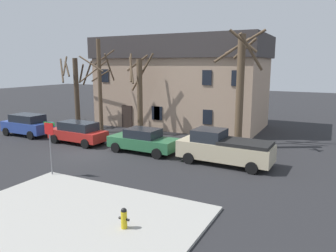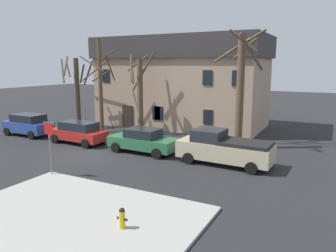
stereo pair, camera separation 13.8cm
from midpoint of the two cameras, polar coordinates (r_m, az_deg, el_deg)
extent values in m
plane|color=#262628|center=(22.19, -14.09, -4.77)|extent=(120.00, 120.00, 0.00)
cube|color=#A8A59E|center=(13.48, -15.94, -14.95)|extent=(9.60, 6.41, 0.12)
cube|color=tan|center=(31.51, 2.14, 5.98)|extent=(15.41, 7.39, 6.40)
cube|color=#383333|center=(31.44, 2.19, 13.59)|extent=(15.91, 7.89, 1.96)
cube|color=#2D231E|center=(30.40, -7.37, 1.64)|extent=(1.10, 0.12, 2.10)
cube|color=black|center=(28.70, -2.29, 2.30)|extent=(0.80, 0.08, 1.20)
cube|color=black|center=(28.60, -1.91, 2.27)|extent=(0.80, 0.08, 1.20)
cube|color=black|center=(26.68, 6.83, 1.58)|extent=(0.80, 0.08, 1.20)
cube|color=black|center=(31.47, -11.17, 8.70)|extent=(0.80, 0.08, 1.20)
cube|color=black|center=(26.40, 6.74, 8.47)|extent=(0.80, 0.08, 1.20)
cube|color=black|center=(25.66, 11.85, 8.26)|extent=(0.80, 0.08, 1.20)
cylinder|color=#4C3D2D|center=(31.24, -15.94, 5.56)|extent=(0.45, 0.45, 6.42)
cylinder|color=#4C3D2D|center=(31.00, -17.48, 9.60)|extent=(1.36, 1.03, 1.40)
cylinder|color=#4C3D2D|center=(31.33, -15.16, 8.91)|extent=(1.16, 0.70, 1.78)
cylinder|color=#4C3D2D|center=(31.07, -18.34, 9.29)|extent=(1.93, 1.78, 2.14)
cylinder|color=#4C3D2D|center=(31.54, -14.16, 9.02)|extent=(2.17, 1.23, 2.31)
cylinder|color=#4C3D2D|center=(31.30, -17.84, 10.08)|extent=(1.18, 1.70, 1.75)
cylinder|color=brown|center=(28.37, -12.06, 6.79)|extent=(0.34, 0.34, 7.94)
cylinder|color=brown|center=(27.95, -10.42, 10.10)|extent=(0.63, 1.91, 2.27)
cylinder|color=brown|center=(27.39, -13.56, 10.63)|extent=(2.29, 0.32, 1.32)
cylinder|color=brown|center=(29.14, -11.87, 8.71)|extent=(1.55, 0.96, 1.11)
cylinder|color=brown|center=(29.15, -11.30, 11.82)|extent=(1.98, 0.43, 1.30)
cylinder|color=brown|center=(29.52, -12.98, 9.50)|extent=(1.48, 2.28, 1.94)
cylinder|color=brown|center=(27.05, -5.14, 5.03)|extent=(0.46, 0.46, 6.28)
cylinder|color=brown|center=(27.57, -5.18, 8.59)|extent=(1.29, 0.87, 2.33)
cylinder|color=brown|center=(26.81, -6.61, 9.77)|extent=(1.09, 1.16, 2.19)
cylinder|color=brown|center=(26.93, -6.71, 10.19)|extent=(0.93, 1.36, 2.32)
cylinder|color=brown|center=(27.77, -5.55, 11.01)|extent=(1.47, 1.35, 1.40)
cylinder|color=brown|center=(27.60, -4.26, 10.10)|extent=(1.78, 0.21, 2.53)
cylinder|color=brown|center=(22.89, 12.39, 5.76)|extent=(0.53, 0.53, 7.85)
cylinder|color=brown|center=(24.02, 11.07, 12.99)|extent=(2.15, 2.08, 1.82)
cylinder|color=brown|center=(21.99, 12.95, 14.42)|extent=(1.82, 0.81, 1.55)
cylinder|color=brown|center=(24.21, 13.30, 14.22)|extent=(2.84, 0.44, 1.76)
cylinder|color=brown|center=(22.09, 14.30, 12.53)|extent=(1.35, 1.79, 2.39)
cylinder|color=brown|center=(23.56, 13.25, 13.15)|extent=(1.65, 0.25, 1.45)
cube|color=#2D4799|center=(29.35, -23.69, -0.11)|extent=(4.34, 1.90, 0.85)
cube|color=#1E232B|center=(29.16, -23.69, 1.29)|extent=(2.70, 1.66, 0.62)
cylinder|color=black|center=(30.04, -26.76, -0.92)|extent=(0.68, 0.23, 0.68)
cylinder|color=black|center=(31.12, -24.01, -0.32)|extent=(0.68, 0.23, 0.68)
cylinder|color=black|center=(27.73, -23.21, -1.52)|extent=(0.68, 0.23, 0.68)
cylinder|color=black|center=(28.89, -20.38, -0.86)|extent=(0.68, 0.23, 0.68)
cube|color=#AD231E|center=(25.12, -15.79, -1.47)|extent=(4.63, 1.90, 0.71)
cube|color=#1E232B|center=(24.93, -15.72, 0.00)|extent=(2.89, 1.63, 0.62)
cylinder|color=black|center=(25.74, -19.55, -2.16)|extent=(0.69, 0.25, 0.68)
cylinder|color=black|center=(26.87, -16.79, -1.47)|extent=(0.69, 0.25, 0.68)
cylinder|color=black|center=(23.53, -14.56, -3.06)|extent=(0.69, 0.25, 0.68)
cylinder|color=black|center=(24.76, -11.80, -2.26)|extent=(0.69, 0.25, 0.68)
cube|color=#2D6B42|center=(21.78, -4.60, -2.92)|extent=(4.78, 1.94, 0.72)
cube|color=#1E232B|center=(21.64, -4.62, -1.24)|extent=(2.22, 1.66, 0.58)
cylinder|color=black|center=(22.06, -9.39, -3.77)|extent=(0.69, 0.24, 0.68)
cylinder|color=black|center=(23.48, -6.66, -2.81)|extent=(0.69, 0.24, 0.68)
cylinder|color=black|center=(20.29, -2.18, -4.91)|extent=(0.69, 0.24, 0.68)
cylinder|color=black|center=(21.83, 0.28, -3.78)|extent=(0.69, 0.24, 0.68)
cube|color=#C6B793|center=(19.42, 9.79, -4.32)|extent=(5.62, 2.22, 1.00)
cube|color=#1E232B|center=(19.56, 7.12, -1.57)|extent=(1.84, 1.83, 0.70)
cube|color=black|center=(18.91, 13.33, -2.99)|extent=(2.96, 2.03, 0.20)
cylinder|color=black|center=(19.36, 3.45, -5.70)|extent=(0.69, 0.25, 0.68)
cylinder|color=black|center=(21.11, 5.84, -4.34)|extent=(0.69, 0.25, 0.68)
cylinder|color=black|center=(18.11, 14.32, -7.20)|extent=(0.69, 0.25, 0.68)
cylinder|color=black|center=(19.96, 15.85, -5.59)|extent=(0.69, 0.25, 0.68)
cylinder|color=gold|center=(11.97, -8.10, -16.06)|extent=(0.22, 0.22, 0.63)
sphere|color=black|center=(11.82, -8.15, -14.60)|extent=(0.21, 0.21, 0.21)
cylinder|color=black|center=(12.04, -8.75, -15.74)|extent=(0.10, 0.09, 0.09)
cylinder|color=black|center=(11.87, -7.45, -16.10)|extent=(0.10, 0.09, 0.09)
cylinder|color=slate|center=(18.00, -20.21, -4.00)|extent=(0.07, 0.07, 2.88)
cube|color=red|center=(17.74, -20.49, -0.45)|extent=(0.60, 0.03, 0.60)
cube|color=#1E8C38|center=(17.73, -20.45, 0.36)|extent=(0.76, 0.02, 0.18)
torus|color=black|center=(29.80, -13.66, -0.11)|extent=(0.71, 0.18, 0.71)
torus|color=black|center=(30.61, -14.88, 0.11)|extent=(0.71, 0.18, 0.71)
cylinder|color=black|center=(30.17, -14.29, 0.41)|extent=(0.99, 0.22, 0.19)
cylinder|color=black|center=(30.28, -14.55, 0.88)|extent=(0.09, 0.05, 0.45)
camera|label=1|loc=(0.07, -90.18, -0.03)|focal=34.55mm
camera|label=2|loc=(0.07, 89.82, 0.03)|focal=34.55mm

